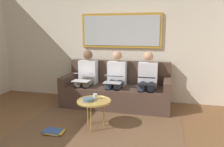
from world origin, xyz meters
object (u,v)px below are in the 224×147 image
Objects in this scene: bowl at (88,100)px; laptop_silver at (113,79)px; cup at (95,96)px; laptop_black at (146,81)px; person_middle at (116,77)px; person_left at (147,79)px; laptop_white at (83,77)px; coffee_table at (94,101)px; couch at (117,90)px; person_right at (87,76)px; framed_mirror at (121,31)px; magazine_stack at (54,132)px.

bowl is 0.53× the size of laptop_silver.
cup is 0.85m from laptop_silver.
laptop_black is 0.69m from person_middle.
person_left is 1.30m from laptop_white.
coffee_table is 1.47× the size of laptop_white.
laptop_white is at bearing 10.66° from person_left.
couch is 1.93× the size of person_left.
laptop_white is at bearing -0.35° from laptop_black.
cup is at bearing 48.00° from laptop_black.
couch is at bearing -97.88° from bowl.
coffee_table is 0.48× the size of person_left.
cup is 0.08× the size of person_right.
cup is at bearing 55.33° from person_left.
person_right is at bearing -68.85° from bowl.
coffee_table is at bearing 120.80° from laptop_white.
couch is 1.23m from coffee_table.
framed_mirror reaches higher than laptop_black.
laptop_white is at bearing -0.23° from laptop_silver.
laptop_black is at bearing 158.76° from person_middle.
couch is at bearing 90.00° from framed_mirror.
couch is 6.56× the size of laptop_black.
laptop_white is at bearing -90.10° from magazine_stack.
person_middle is at bearing -90.00° from laptop_silver.
laptop_silver is at bearing -97.03° from cup.
person_middle is at bearing -113.19° from magazine_stack.
framed_mirror is (0.00, -0.39, 1.24)m from couch.
framed_mirror is at bearing -47.79° from laptop_black.
framed_mirror is at bearing -93.83° from cup.
person_right reaches higher than cup.
person_right is (1.28, -0.25, -0.02)m from laptop_black.
laptop_white is (0.64, 0.31, 0.32)m from couch.
person_left is 3.07× the size of laptop_white.
laptop_silver is at bearing -0.48° from laptop_black.
laptop_silver is at bearing 20.82° from person_left.
person_right is at bearing -11.00° from laptop_black.
person_left is at bearing -130.54° from magazine_stack.
person_right reaches higher than bowl.
bowl is (0.07, 0.13, -0.02)m from cup.
coffee_table is 3.03× the size of bowl.
framed_mirror is 1.86m from cup.
laptop_black is 0.98× the size of laptop_silver.
cup is at bearing 84.55° from person_middle.
person_left is 1.00× the size of person_right.
couch is 1.72m from magazine_stack.
framed_mirror is at bearing -96.05° from bowl.
laptop_black is 1.30m from person_right.
framed_mirror is at bearing -108.18° from magazine_stack.
framed_mirror is 1.23m from person_left.
magazine_stack is at bearing 89.91° from person_right.
couch reaches higher than cup.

